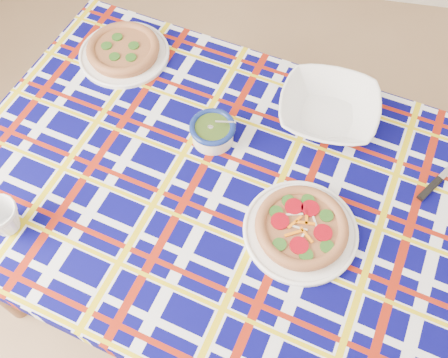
% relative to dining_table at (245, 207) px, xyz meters
% --- Properties ---
extents(dining_table, '(1.62, 1.22, 0.68)m').
position_rel_dining_table_xyz_m(dining_table, '(0.00, 0.00, 0.00)').
color(dining_table, brown).
rests_on(dining_table, floor).
extents(tablecloth, '(1.66, 1.26, 0.10)m').
position_rel_dining_table_xyz_m(tablecloth, '(-0.00, 0.00, 0.02)').
color(tablecloth, '#05044D').
rests_on(tablecloth, dining_table).
extents(main_focaccia_plate, '(0.35, 0.35, 0.05)m').
position_rel_dining_table_xyz_m(main_focaccia_plate, '(0.14, -0.08, 0.10)').
color(main_focaccia_plate, '#945934').
rests_on(main_focaccia_plate, tablecloth).
extents(pesto_bowl, '(0.14, 0.14, 0.07)m').
position_rel_dining_table_xyz_m(pesto_bowl, '(-0.11, 0.15, 0.11)').
color(pesto_bowl, '#243A0F').
rests_on(pesto_bowl, tablecloth).
extents(serving_bowl, '(0.28, 0.28, 0.06)m').
position_rel_dining_table_xyz_m(serving_bowl, '(0.18, 0.27, 0.10)').
color(serving_bowl, white).
rests_on(serving_bowl, tablecloth).
extents(second_focaccia_plate, '(0.34, 0.34, 0.05)m').
position_rel_dining_table_xyz_m(second_focaccia_plate, '(-0.43, 0.40, 0.10)').
color(second_focaccia_plate, '#945934').
rests_on(second_focaccia_plate, tablecloth).
extents(mug, '(0.12, 0.12, 0.08)m').
position_rel_dining_table_xyz_m(mug, '(-0.54, -0.19, 0.11)').
color(mug, white).
rests_on(mug, tablecloth).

